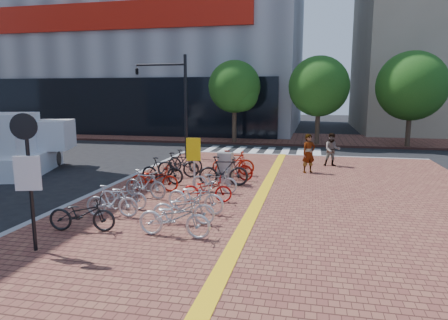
% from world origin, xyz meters
% --- Properties ---
extents(ground, '(120.00, 120.00, 0.00)m').
position_xyz_m(ground, '(0.00, 0.00, 0.00)').
color(ground, black).
rests_on(ground, ground).
extents(sidewalk, '(14.00, 34.00, 0.15)m').
position_xyz_m(sidewalk, '(3.00, -5.00, 0.07)').
color(sidewalk, brown).
rests_on(sidewalk, ground).
extents(tactile_strip, '(0.40, 34.00, 0.01)m').
position_xyz_m(tactile_strip, '(2.00, -5.00, 0.16)').
color(tactile_strip, yellow).
rests_on(tactile_strip, sidewalk).
extents(kerb_north, '(14.00, 0.25, 0.15)m').
position_xyz_m(kerb_north, '(3.00, 12.00, 0.08)').
color(kerb_north, gray).
rests_on(kerb_north, ground).
extents(far_sidewalk, '(70.00, 8.00, 0.15)m').
position_xyz_m(far_sidewalk, '(0.00, 21.00, 0.07)').
color(far_sidewalk, brown).
rests_on(far_sidewalk, ground).
extents(department_store, '(36.00, 24.27, 28.00)m').
position_xyz_m(department_store, '(-15.99, 31.95, 13.98)').
color(department_store, gray).
rests_on(department_store, ground).
extents(crosswalk, '(7.50, 4.00, 0.01)m').
position_xyz_m(crosswalk, '(0.50, 14.00, 0.01)').
color(crosswalk, silver).
rests_on(crosswalk, ground).
extents(street_trees, '(16.20, 4.60, 6.35)m').
position_xyz_m(street_trees, '(5.04, 17.45, 4.10)').
color(street_trees, '#38281E').
rests_on(street_trees, far_sidewalk).
extents(bike_0, '(1.84, 0.88, 0.93)m').
position_xyz_m(bike_0, '(-2.12, -2.51, 0.61)').
color(bike_0, black).
rests_on(bike_0, sidewalk).
extents(bike_1, '(1.61, 0.61, 0.95)m').
position_xyz_m(bike_1, '(-1.94, -1.24, 0.62)').
color(bike_1, silver).
rests_on(bike_1, sidewalk).
extents(bike_2, '(1.65, 0.64, 0.85)m').
position_xyz_m(bike_2, '(-2.04, -0.36, 0.58)').
color(bike_2, '#B8B8BD').
rests_on(bike_2, sidewalk).
extents(bike_3, '(1.70, 0.77, 0.99)m').
position_xyz_m(bike_3, '(-1.86, 0.95, 0.64)').
color(bike_3, '#A2A2A6').
rests_on(bike_3, sidewalk).
extents(bike_4, '(1.85, 0.80, 0.94)m').
position_xyz_m(bike_4, '(-1.94, 1.96, 0.62)').
color(bike_4, '#AE1A0C').
rests_on(bike_4, sidewalk).
extents(bike_5, '(1.81, 0.60, 1.07)m').
position_xyz_m(bike_5, '(-2.10, 3.15, 0.68)').
color(bike_5, black).
rests_on(bike_5, sidewalk).
extents(bike_6, '(1.86, 0.79, 1.08)m').
position_xyz_m(bike_6, '(-1.89, 4.49, 0.69)').
color(bike_6, black).
rests_on(bike_6, sidewalk).
extents(bike_7, '(1.82, 0.83, 1.06)m').
position_xyz_m(bike_7, '(-1.92, 5.54, 0.68)').
color(bike_7, black).
rests_on(bike_7, sidewalk).
extents(bike_8, '(1.91, 0.70, 1.00)m').
position_xyz_m(bike_8, '(0.39, -2.40, 0.65)').
color(bike_8, silver).
rests_on(bike_8, sidewalk).
extents(bike_9, '(1.79, 0.81, 0.91)m').
position_xyz_m(bike_9, '(0.30, -1.40, 0.60)').
color(bike_9, '#BCBCC1').
rests_on(bike_9, sidewalk).
extents(bike_10, '(1.99, 1.03, 1.00)m').
position_xyz_m(bike_10, '(0.31, -0.28, 0.65)').
color(bike_10, silver).
rests_on(bike_10, sidewalk).
extents(bike_11, '(1.72, 0.83, 0.87)m').
position_xyz_m(bike_11, '(0.34, 0.95, 0.58)').
color(bike_11, '#AB0E0C').
rests_on(bike_11, sidewalk).
extents(bike_12, '(1.79, 0.78, 0.91)m').
position_xyz_m(bike_12, '(0.27, 2.25, 0.61)').
color(bike_12, silver).
rests_on(bike_12, sidewalk).
extents(bike_13, '(2.01, 0.86, 1.17)m').
position_xyz_m(bike_13, '(0.35, 3.37, 0.73)').
color(bike_13, black).
rests_on(bike_13, sidewalk).
extents(bike_14, '(1.79, 0.79, 1.04)m').
position_xyz_m(bike_14, '(0.52, 4.52, 0.67)').
color(bike_14, '#A1110B').
rests_on(bike_14, sidewalk).
extents(bike_15, '(1.91, 0.82, 1.11)m').
position_xyz_m(bike_15, '(0.34, 5.40, 0.71)').
color(bike_15, '#A61D0B').
rests_on(bike_15, sidewalk).
extents(pedestrian_a, '(0.77, 0.70, 1.77)m').
position_xyz_m(pedestrian_a, '(3.55, 6.74, 1.03)').
color(pedestrian_a, gray).
rests_on(pedestrian_a, sidewalk).
extents(pedestrian_b, '(0.85, 0.69, 1.64)m').
position_xyz_m(pedestrian_b, '(4.66, 8.69, 0.97)').
color(pedestrian_b, '#494E5D').
rests_on(pedestrian_b, sidewalk).
extents(utility_box, '(0.60, 0.46, 1.24)m').
position_xyz_m(utility_box, '(0.33, 3.83, 0.77)').
color(utility_box, '#B2B3B7').
rests_on(utility_box, sidewalk).
extents(yellow_sign, '(0.53, 0.16, 1.95)m').
position_xyz_m(yellow_sign, '(-0.57, 2.48, 1.50)').
color(yellow_sign, '#B7B7BC').
rests_on(yellow_sign, sidewalk).
extents(notice_sign, '(0.57, 0.22, 3.16)m').
position_xyz_m(notice_sign, '(-2.44, -3.97, 2.14)').
color(notice_sign, black).
rests_on(notice_sign, sidewalk).
extents(traffic_light_pole, '(3.02, 1.17, 5.63)m').
position_xyz_m(traffic_light_pole, '(-4.45, 9.55, 4.04)').
color(traffic_light_pole, black).
rests_on(traffic_light_pole, sidewalk).
extents(box_truck, '(3.51, 5.31, 2.84)m').
position_xyz_m(box_truck, '(-9.53, 4.45, 1.34)').
color(box_truck, silver).
rests_on(box_truck, ground).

